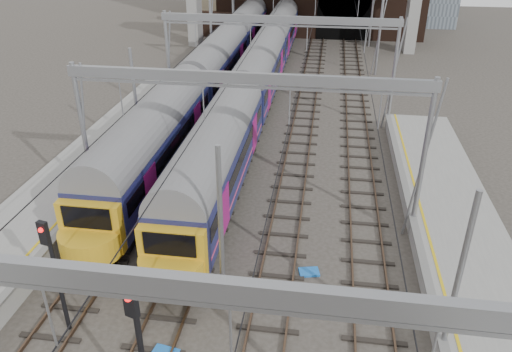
% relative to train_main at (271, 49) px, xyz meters
% --- Properties ---
extents(ground, '(160.00, 160.00, 0.00)m').
position_rel_train_main_xyz_m(ground, '(2.00, -34.60, -2.51)').
color(ground, '#38332D').
rests_on(ground, ground).
extents(platform_left, '(4.32, 55.00, 1.12)m').
position_rel_train_main_xyz_m(platform_left, '(-8.18, -32.10, -1.96)').
color(platform_left, gray).
rests_on(platform_left, ground).
extents(tracks, '(14.40, 80.00, 0.22)m').
position_rel_train_main_xyz_m(tracks, '(2.00, -19.60, -2.49)').
color(tracks, '#4C3828').
rests_on(tracks, ground).
extents(overhead_line, '(16.80, 80.00, 8.00)m').
position_rel_train_main_xyz_m(overhead_line, '(2.00, -13.12, 4.05)').
color(overhead_line, gray).
rests_on(overhead_line, ground).
extents(retaining_wall, '(28.00, 2.75, 9.00)m').
position_rel_train_main_xyz_m(retaining_wall, '(3.40, 17.33, 1.82)').
color(retaining_wall, '#311E16').
rests_on(retaining_wall, ground).
extents(train_main, '(2.84, 65.67, 4.87)m').
position_rel_train_main_xyz_m(train_main, '(0.00, 0.00, 0.00)').
color(train_main, black).
rests_on(train_main, ground).
extents(train_second, '(2.89, 50.14, 4.94)m').
position_rel_train_main_xyz_m(train_second, '(-4.00, -6.48, 0.03)').
color(train_second, black).
rests_on(train_second, ground).
extents(signal_near_left, '(0.38, 0.47, 4.97)m').
position_rel_train_main_xyz_m(signal_near_left, '(-3.54, -35.06, 0.61)').
color(signal_near_left, black).
rests_on(signal_near_left, ground).
extents(signal_near_centre, '(0.42, 0.49, 5.48)m').
position_rel_train_main_xyz_m(signal_near_centre, '(0.85, -38.34, 0.89)').
color(signal_near_centre, black).
rests_on(signal_near_centre, ground).
extents(equip_cover_b, '(0.87, 0.76, 0.09)m').
position_rel_train_main_xyz_m(equip_cover_b, '(0.77, -31.56, -2.47)').
color(equip_cover_b, blue).
rests_on(equip_cover_b, ground).
extents(equip_cover_c, '(0.99, 0.80, 0.10)m').
position_rel_train_main_xyz_m(equip_cover_c, '(5.38, -30.32, -2.46)').
color(equip_cover_c, blue).
rests_on(equip_cover_c, ground).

